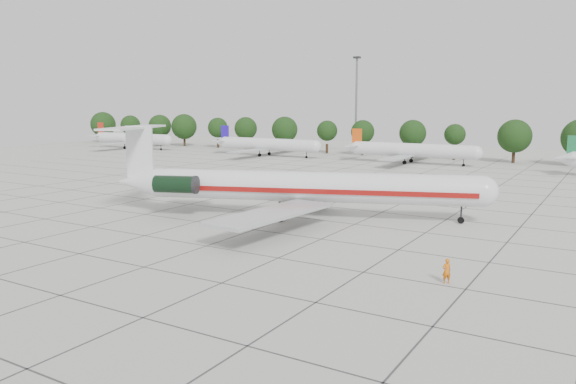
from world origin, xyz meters
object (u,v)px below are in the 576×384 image
Objects in this scene: ground_crew at (447,271)px; bg_airliner_a at (132,139)px; main_airliner at (290,186)px; floodlight_mast at (356,99)px; bg_airliner_b at (267,145)px; bg_airliner_c at (412,150)px.

bg_airliner_a is at bearing -76.16° from ground_crew.
floodlight_mast is at bearing 88.86° from main_airliner.
bg_airliner_b is (-44.34, 62.77, -0.82)m from main_airliner.
bg_airliner_b is 28.40m from floodlight_mast.
main_airliner is 27.28m from ground_crew.
main_airliner is 109.99m from bg_airliner_a.
bg_airliner_c is 32.08m from floodlight_mast.
bg_airliner_b is at bearing -177.27° from bg_airliner_c.
bg_airliner_b is at bearing 1.25° from bg_airliner_a.
main_airliner is 22.89× the size of ground_crew.
bg_airliner_c is at bearing 2.73° from bg_airliner_b.
main_airliner reaches higher than ground_crew.
bg_airliner_a is 1.00× the size of bg_airliner_c.
main_airliner is 1.72× the size of floodlight_mast.
bg_airliner_a reaches higher than ground_crew.
bg_airliner_a is at bearing -159.75° from floodlight_mast.
main_airliner is 90.06m from floodlight_mast.
ground_crew is at bearing -34.03° from bg_airliner_a.
bg_airliner_a is 1.11× the size of floodlight_mast.
bg_airliner_a is 83.83m from bg_airliner_c.
ground_crew is at bearing -49.27° from bg_airliner_b.
main_airliner is 1.55× the size of bg_airliner_a.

